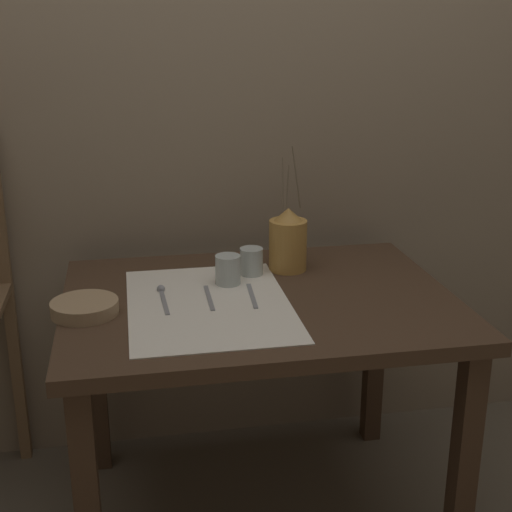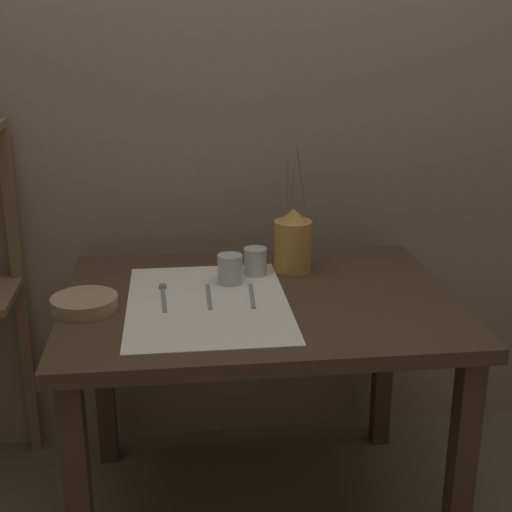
% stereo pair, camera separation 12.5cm
% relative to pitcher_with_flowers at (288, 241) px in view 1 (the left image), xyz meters
% --- Properties ---
extents(ground_plane, '(12.00, 12.00, 0.00)m').
position_rel_pitcher_with_flowers_xyz_m(ground_plane, '(-0.13, -0.21, -0.83)').
color(ground_plane, brown).
extents(stone_wall_back, '(7.00, 0.06, 2.40)m').
position_rel_pitcher_with_flowers_xyz_m(stone_wall_back, '(-0.13, 0.32, 0.37)').
color(stone_wall_back, gray).
rests_on(stone_wall_back, ground_plane).
extents(wooden_table, '(1.10, 0.82, 0.74)m').
position_rel_pitcher_with_flowers_xyz_m(wooden_table, '(-0.13, -0.21, -0.19)').
color(wooden_table, '#422D1E').
rests_on(wooden_table, ground_plane).
extents(linen_cloth, '(0.44, 0.60, 0.00)m').
position_rel_pitcher_with_flowers_xyz_m(linen_cloth, '(-0.28, -0.24, -0.09)').
color(linen_cloth, silver).
rests_on(linen_cloth, wooden_table).
extents(pitcher_with_flowers, '(0.12, 0.12, 0.39)m').
position_rel_pitcher_with_flowers_xyz_m(pitcher_with_flowers, '(0.00, 0.00, 0.00)').
color(pitcher_with_flowers, '#B7843D').
rests_on(pitcher_with_flowers, wooden_table).
extents(wooden_bowl, '(0.18, 0.18, 0.04)m').
position_rel_pitcher_with_flowers_xyz_m(wooden_bowl, '(-0.61, -0.25, -0.07)').
color(wooden_bowl, '#9E7F5B').
rests_on(wooden_bowl, wooden_table).
extents(glass_tumbler_near, '(0.07, 0.07, 0.09)m').
position_rel_pitcher_with_flowers_xyz_m(glass_tumbler_near, '(-0.20, -0.10, -0.05)').
color(glass_tumbler_near, '#B7C1BC').
rests_on(glass_tumbler_near, wooden_table).
extents(glass_tumbler_far, '(0.07, 0.07, 0.08)m').
position_rel_pitcher_with_flowers_xyz_m(glass_tumbler_far, '(-0.12, -0.03, -0.05)').
color(glass_tumbler_far, '#B7C1BC').
rests_on(glass_tumbler_far, wooden_table).
extents(spoon_outer, '(0.03, 0.20, 0.02)m').
position_rel_pitcher_with_flowers_xyz_m(spoon_outer, '(-0.40, -0.16, -0.09)').
color(spoon_outer, gray).
rests_on(spoon_outer, wooden_table).
extents(fork_outer, '(0.01, 0.18, 0.00)m').
position_rel_pitcher_with_flowers_xyz_m(fork_outer, '(-0.27, -0.20, -0.09)').
color(fork_outer, gray).
rests_on(fork_outer, wooden_table).
extents(fork_inner, '(0.02, 0.18, 0.00)m').
position_rel_pitcher_with_flowers_xyz_m(fork_inner, '(-0.15, -0.21, -0.09)').
color(fork_inner, gray).
rests_on(fork_inner, wooden_table).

